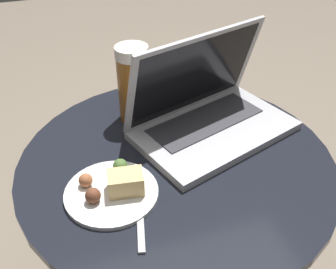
{
  "coord_description": "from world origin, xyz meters",
  "views": [
    {
      "loc": [
        -0.21,
        -0.6,
        1.07
      ],
      "look_at": [
        -0.02,
        -0.0,
        0.61
      ],
      "focal_mm": 42.0,
      "sensor_mm": 36.0,
      "label": 1
    }
  ],
  "objects": [
    {
      "name": "table",
      "position": [
        0.0,
        0.0,
        0.38
      ],
      "size": [
        0.67,
        0.67,
        0.54
      ],
      "color": "#9E9EA3",
      "rests_on": "ground_plane"
    },
    {
      "name": "laptop",
      "position": [
        0.1,
        0.08,
        0.58
      ],
      "size": [
        0.4,
        0.32,
        0.23
      ],
      "color": "#B2B2B7",
      "rests_on": "table"
    },
    {
      "name": "beer_glass",
      "position": [
        -0.05,
        0.18,
        0.63
      ],
      "size": [
        0.07,
        0.07,
        0.18
      ],
      "color": "brown",
      "rests_on": "table"
    },
    {
      "name": "snack_plate",
      "position": [
        -0.15,
        -0.06,
        0.55
      ],
      "size": [
        0.18,
        0.18,
        0.05
      ],
      "color": "white",
      "rests_on": "table"
    },
    {
      "name": "fork",
      "position": [
        -0.11,
        -0.12,
        0.54
      ],
      "size": [
        0.05,
        0.17,
        0.0
      ],
      "color": "#B2B2B7",
      "rests_on": "table"
    }
  ]
}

